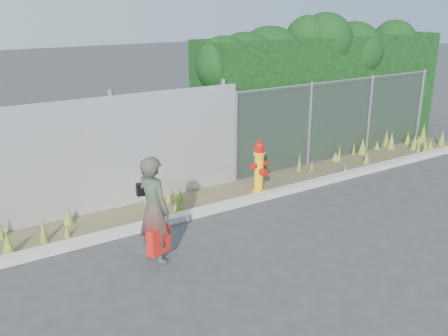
% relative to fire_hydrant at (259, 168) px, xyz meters
% --- Properties ---
extents(ground, '(80.00, 80.00, 0.00)m').
position_rel_fire_hydrant_xyz_m(ground, '(-1.01, -2.08, -0.56)').
color(ground, '#323234').
rests_on(ground, ground).
extents(curb, '(16.00, 0.22, 0.12)m').
position_rel_fire_hydrant_xyz_m(curb, '(-1.01, -0.28, -0.50)').
color(curb, '#A7A497').
rests_on(curb, ground).
extents(weed_strip, '(16.00, 1.34, 0.54)m').
position_rel_fire_hydrant_xyz_m(weed_strip, '(-0.01, 0.43, -0.43)').
color(weed_strip, '#4D412C').
rests_on(weed_strip, ground).
extents(corrugated_fence, '(8.50, 0.21, 2.30)m').
position_rel_fire_hydrant_xyz_m(corrugated_fence, '(-4.25, 0.93, 0.54)').
color(corrugated_fence, silver).
rests_on(corrugated_fence, ground).
extents(chainlink_fence, '(6.50, 0.07, 2.05)m').
position_rel_fire_hydrant_xyz_m(chainlink_fence, '(3.24, 0.92, 0.47)').
color(chainlink_fence, gray).
rests_on(chainlink_fence, ground).
extents(hedge, '(7.54, 2.15, 3.60)m').
position_rel_fire_hydrant_xyz_m(hedge, '(3.21, 1.94, 1.37)').
color(hedge, black).
rests_on(hedge, ground).
extents(fire_hydrant, '(0.39, 0.35, 1.16)m').
position_rel_fire_hydrant_xyz_m(fire_hydrant, '(0.00, 0.00, 0.00)').
color(fire_hydrant, '#F5B20C').
rests_on(fire_hydrant, ground).
extents(woman, '(0.54, 0.70, 1.70)m').
position_rel_fire_hydrant_xyz_m(woman, '(-3.04, -1.39, 0.28)').
color(woman, '#0F5F43').
rests_on(woman, ground).
extents(red_tote_bag, '(0.38, 0.14, 0.50)m').
position_rel_fire_hydrant_xyz_m(red_tote_bag, '(-3.05, -1.54, -0.16)').
color(red_tote_bag, '#A00919').
extents(black_shoulder_bag, '(0.26, 0.11, 0.19)m').
position_rel_fire_hydrant_xyz_m(black_shoulder_bag, '(-3.07, -1.16, 0.55)').
color(black_shoulder_bag, black).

